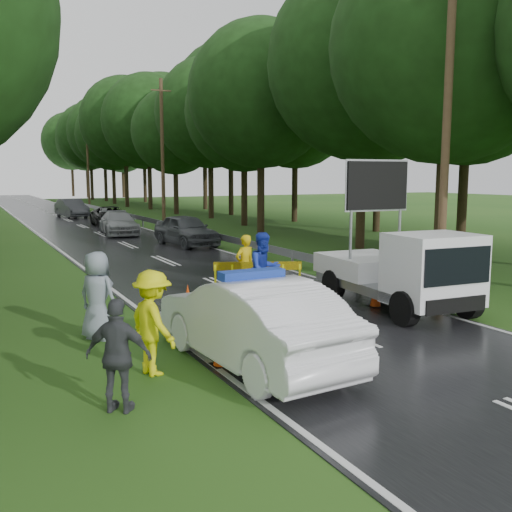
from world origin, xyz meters
TOP-DOWN VIEW (x-y plane):
  - ground at (0.00, 0.00)m, footprint 160.00×160.00m
  - road at (0.00, 30.00)m, footprint 7.00×140.00m
  - guardrail at (3.70, 29.67)m, footprint 0.12×60.06m
  - utility_pole_near at (5.20, 2.00)m, footprint 1.40×0.24m
  - utility_pole_mid at (5.20, 28.00)m, footprint 1.40×0.24m
  - utility_pole_far at (5.20, 54.00)m, footprint 1.40×0.24m
  - police_sedan at (-2.68, -1.18)m, footprint 2.06×5.05m
  - work_truck at (2.77, 0.90)m, footprint 2.50×5.01m
  - barrier at (0.13, 4.00)m, footprint 2.33×1.08m
  - officer at (-0.04, 4.49)m, footprint 0.73×0.56m
  - civilian at (-0.18, 3.00)m, footprint 1.03×0.84m
  - bystander_left at (-4.45, -0.83)m, footprint 0.96×1.34m
  - bystander_mid at (-5.38, -2.18)m, footprint 1.06×0.93m
  - bystander_right at (-4.85, 1.82)m, footprint 1.05×1.11m
  - queue_car_first at (2.60, 16.54)m, footprint 2.30×4.76m
  - queue_car_second at (0.90, 23.42)m, footprint 2.30×4.84m
  - queue_car_third at (1.83, 29.42)m, footprint 2.53×4.99m
  - queue_car_fourth at (0.83, 39.09)m, footprint 2.21×4.85m
  - cone_near_left at (-3.21, -1.00)m, footprint 0.38×0.38m
  - cone_center at (-0.12, 0.00)m, footprint 0.31×0.31m
  - cone_far at (-0.20, 4.80)m, footprint 0.34×0.34m
  - cone_left_mid at (-2.37, 3.00)m, footprint 0.37×0.37m
  - cone_right at (2.40, 1.50)m, footprint 0.36×0.36m

SIDE VIEW (x-z plane):
  - ground at x=0.00m, z-range 0.00..0.00m
  - road at x=0.00m, z-range 0.00..0.02m
  - cone_center at x=-0.12m, z-range -0.01..0.65m
  - cone_far at x=-0.20m, z-range -0.01..0.70m
  - cone_right at x=2.40m, z-range -0.01..0.74m
  - cone_left_mid at x=-2.37m, z-range -0.01..0.77m
  - cone_near_left at x=-3.21m, z-range -0.01..0.80m
  - guardrail at x=3.70m, z-range 0.20..0.90m
  - queue_car_third at x=1.83m, z-range 0.00..1.35m
  - queue_car_second at x=0.90m, z-range 0.00..1.36m
  - queue_car_fourth at x=0.83m, z-range 0.00..1.54m
  - queue_car_first at x=2.60m, z-range 0.00..1.57m
  - barrier at x=0.13m, z-range 0.27..1.31m
  - police_sedan at x=-2.68m, z-range -0.08..1.71m
  - bystander_mid at x=-5.38m, z-range 0.00..1.72m
  - officer at x=-0.04m, z-range 0.00..1.79m
  - bystander_left at x=-4.45m, z-range 0.00..1.87m
  - bystander_right at x=-4.85m, z-range 0.00..1.91m
  - civilian at x=-0.18m, z-range 0.00..2.00m
  - work_truck at x=2.77m, z-range -0.89..2.99m
  - utility_pole_near at x=5.20m, z-range 0.06..10.06m
  - utility_pole_mid at x=5.20m, z-range 0.06..10.06m
  - utility_pole_far at x=5.20m, z-range 0.06..10.06m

